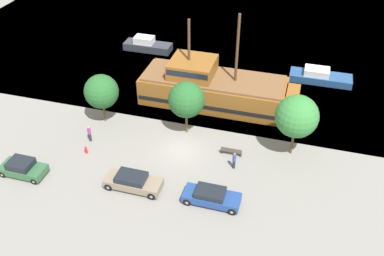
# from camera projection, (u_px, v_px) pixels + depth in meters

# --- Properties ---
(ground_plane) EXTENTS (160.00, 160.00, 0.00)m
(ground_plane) POSITION_uv_depth(u_px,v_px,m) (182.00, 149.00, 40.92)
(ground_plane) COLOR gray
(pirate_ship) EXTENTS (16.99, 5.59, 10.47)m
(pirate_ship) POSITION_uv_depth(u_px,v_px,m) (212.00, 88.00, 46.59)
(pirate_ship) COLOR brown
(pirate_ship) RESTS_ON water_surface
(moored_boat_dockside) EXTENTS (7.24, 2.47, 1.61)m
(moored_boat_dockside) POSITION_uv_depth(u_px,v_px,m) (320.00, 77.00, 51.10)
(moored_boat_dockside) COLOR navy
(moored_boat_dockside) RESTS_ON water_surface
(moored_boat_outer) EXTENTS (6.42, 2.17, 1.87)m
(moored_boat_outer) POSITION_uv_depth(u_px,v_px,m) (147.00, 45.00, 57.88)
(moored_boat_outer) COLOR #2D333D
(moored_boat_outer) RESTS_ON water_surface
(parked_car_curb_front) EXTENTS (4.69, 1.88, 1.35)m
(parked_car_curb_front) POSITION_uv_depth(u_px,v_px,m) (211.00, 196.00, 34.88)
(parked_car_curb_front) COLOR navy
(parked_car_curb_front) RESTS_ON ground_plane
(parked_car_curb_mid) EXTENTS (4.02, 1.97, 1.48)m
(parked_car_curb_mid) POSITION_uv_depth(u_px,v_px,m) (23.00, 168.00, 37.67)
(parked_car_curb_mid) COLOR #2D5B38
(parked_car_curb_mid) RESTS_ON ground_plane
(parked_car_curb_rear) EXTENTS (4.88, 1.94, 1.41)m
(parked_car_curb_rear) POSITION_uv_depth(u_px,v_px,m) (133.00, 181.00, 36.27)
(parked_car_curb_rear) COLOR #7F705B
(parked_car_curb_rear) RESTS_ON ground_plane
(fire_hydrant) EXTENTS (0.42, 0.25, 0.76)m
(fire_hydrant) POSITION_uv_depth(u_px,v_px,m) (86.00, 150.00, 40.22)
(fire_hydrant) COLOR red
(fire_hydrant) RESTS_ON ground_plane
(bench_promenade_east) EXTENTS (1.95, 0.45, 0.85)m
(bench_promenade_east) POSITION_uv_depth(u_px,v_px,m) (231.00, 151.00, 40.00)
(bench_promenade_east) COLOR #4C4742
(bench_promenade_east) RESTS_ON ground_plane
(pedestrian_walking_near) EXTENTS (0.32, 0.32, 1.73)m
(pedestrian_walking_near) POSITION_uv_depth(u_px,v_px,m) (89.00, 133.00, 41.49)
(pedestrian_walking_near) COLOR #232838
(pedestrian_walking_near) RESTS_ON ground_plane
(pedestrian_walking_far) EXTENTS (0.32, 0.32, 1.72)m
(pedestrian_walking_far) POSITION_uv_depth(u_px,v_px,m) (234.00, 160.00, 38.25)
(pedestrian_walking_far) COLOR #232838
(pedestrian_walking_far) RESTS_ON ground_plane
(tree_row_east) EXTENTS (3.47, 3.47, 5.26)m
(tree_row_east) POSITION_uv_depth(u_px,v_px,m) (101.00, 92.00, 42.72)
(tree_row_east) COLOR brown
(tree_row_east) RESTS_ON ground_plane
(tree_row_mideast) EXTENTS (3.55, 3.55, 5.59)m
(tree_row_mideast) POSITION_uv_depth(u_px,v_px,m) (186.00, 100.00, 40.96)
(tree_row_mideast) COLOR brown
(tree_row_mideast) RESTS_ON ground_plane
(tree_row_midwest) EXTENTS (3.92, 3.92, 6.14)m
(tree_row_midwest) POSITION_uv_depth(u_px,v_px,m) (297.00, 116.00, 38.03)
(tree_row_midwest) COLOR brown
(tree_row_midwest) RESTS_ON ground_plane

